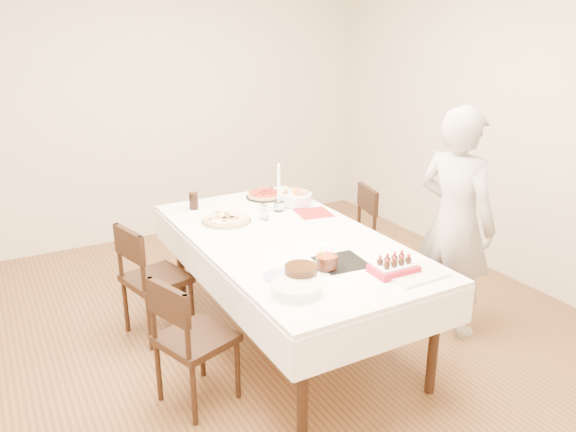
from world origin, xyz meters
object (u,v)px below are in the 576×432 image
pizza_white (227,220)px  taper_candle (279,187)px  pizza_pepperoni (265,195)px  pasta_bowl (295,198)px  dining_table (288,289)px  chair_left_savory (156,279)px  strawberry_box (394,267)px  chair_right_savory (347,235)px  birthday_cake (327,256)px  chair_left_dessert (196,339)px  layer_cake (301,274)px  cola_glass (194,201)px  person (455,223)px

pizza_white → taper_candle: (0.44, 0.05, 0.16)m
pizza_pepperoni → pasta_bowl: 0.30m
dining_table → pizza_pepperoni: pizza_pepperoni is taller
pizza_pepperoni → chair_left_savory: bearing=-161.3°
dining_table → pasta_bowl: pasta_bowl is taller
dining_table → strawberry_box: size_ratio=8.36×
chair_right_savory → birthday_cake: 1.49m
taper_candle → birthday_cake: size_ratio=2.75×
chair_left_dessert → layer_cake: bearing=133.4°
pizza_pepperoni → cola_glass: bearing=179.8°
chair_left_dessert → pizza_pepperoni: size_ratio=2.68×
pizza_white → layer_cake: bearing=-91.0°
chair_left_savory → person: size_ratio=0.52×
chair_left_dessert → birthday_cake: (0.73, -0.21, 0.43)m
chair_left_savory → cola_glass: bearing=-154.5°
birthday_cake → pizza_white: bearing=100.9°
birthday_cake → cola_glass: bearing=101.5°
pasta_bowl → dining_table: bearing=-123.8°
chair_left_savory → taper_candle: size_ratio=2.23×
chair_left_dessert → pizza_white: bearing=-143.0°
dining_table → chair_right_savory: size_ratio=2.61×
chair_right_savory → pizza_pepperoni: size_ratio=2.75×
pasta_bowl → taper_candle: size_ratio=0.68×
chair_right_savory → layer_cake: size_ratio=3.59×
cola_glass → strawberry_box: size_ratio=0.50×
dining_table → cola_glass: bearing=111.4°
chair_left_savory → chair_left_dessert: 0.84m
chair_left_savory → birthday_cake: (0.70, -1.05, 0.42)m
dining_table → cola_glass: (-0.33, 0.85, 0.44)m
chair_right_savory → strawberry_box: 1.50m
dining_table → taper_candle: 0.78m
chair_left_savory → person: person is taller
person → layer_cake: bearing=85.9°
dining_table → pizza_pepperoni: 0.97m
chair_right_savory → person: 1.07m
pizza_white → pizza_pepperoni: same height
dining_table → pizza_pepperoni: bearing=73.0°
chair_left_dessert → person: 1.88m
cola_glass → birthday_cake: (0.28, -1.39, 0.02)m
pizza_white → taper_candle: taper_candle is taller
chair_right_savory → pizza_pepperoni: (-0.61, 0.30, 0.36)m
dining_table → chair_right_savory: bearing=32.7°
pizza_white → chair_left_savory: bearing=174.0°
pasta_bowl → chair_right_savory: bearing=-2.6°
pizza_white → cola_glass: (-0.09, 0.40, 0.04)m
chair_left_savory → layer_cake: bearing=100.0°
chair_right_savory → birthday_cake: size_ratio=6.07×
person → chair_right_savory: bearing=-0.9°
dining_table → taper_candle: bearing=68.1°
pizza_pepperoni → strawberry_box: (-0.01, -1.62, 0.01)m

